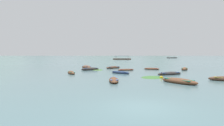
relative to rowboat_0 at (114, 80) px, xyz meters
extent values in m
plane|color=slate|center=(1.90, 1490.46, -0.18)|extent=(6000.00, 6000.00, 0.00)
cone|color=#4C5B56|center=(-1151.84, 2511.33, 95.47)|extent=(736.72, 736.72, 191.29)
cone|color=#56665B|center=(-162.04, 2642.18, 159.34)|extent=(1293.10, 1293.10, 319.02)
cone|color=#56665B|center=(456.62, 2237.43, 132.45)|extent=(658.03, 658.03, 265.24)
ellipsoid|color=brown|center=(0.00, 0.00, -0.01)|extent=(1.27, 3.77, 0.56)
cube|color=#28519E|center=(0.00, 0.00, 0.16)|extent=(0.91, 2.72, 0.05)
cube|color=brown|center=(0.00, 0.00, 0.21)|extent=(0.69, 0.13, 0.04)
ellipsoid|color=navy|center=(0.73, 8.75, -0.02)|extent=(3.30, 2.94, 0.51)
cube|color=#28519E|center=(0.73, 8.75, 0.13)|extent=(2.37, 2.12, 0.05)
cube|color=navy|center=(0.73, 8.75, 0.18)|extent=(0.46, 0.53, 0.04)
ellipsoid|color=brown|center=(-6.68, 19.95, 0.05)|extent=(3.35, 4.39, 0.75)
cube|color=#28519E|center=(-6.68, 19.95, 0.28)|extent=(2.41, 3.16, 0.05)
cube|color=brown|center=(-6.68, 19.95, 0.33)|extent=(0.86, 0.54, 0.04)
ellipsoid|color=brown|center=(1.77, 14.31, -0.06)|extent=(3.33, 2.05, 0.40)
cube|color=#B22D28|center=(1.77, 14.31, 0.06)|extent=(2.40, 1.48, 0.05)
cube|color=brown|center=(1.77, 14.31, 0.11)|extent=(0.29, 0.54, 0.04)
ellipsoid|color=#2D2826|center=(-5.02, 14.85, 0.02)|extent=(3.62, 3.02, 0.65)
cube|color=#28519E|center=(-5.02, 14.85, 0.22)|extent=(2.60, 2.17, 0.05)
cube|color=#2D2826|center=(-5.02, 14.85, 0.27)|extent=(0.51, 0.68, 0.04)
ellipsoid|color=brown|center=(-6.85, 8.16, -0.02)|extent=(2.32, 3.53, 0.52)
cube|color=#197A56|center=(-6.85, 8.16, 0.14)|extent=(1.67, 2.54, 0.05)
cube|color=brown|center=(-6.85, 8.16, 0.19)|extent=(0.58, 0.33, 0.04)
ellipsoid|color=brown|center=(13.19, 16.30, 0.01)|extent=(2.45, 3.89, 0.62)
cube|color=#197A56|center=(13.19, 16.30, 0.20)|extent=(1.77, 2.80, 0.05)
cube|color=brown|center=(13.19, 16.30, 0.25)|extent=(0.75, 0.36, 0.04)
ellipsoid|color=#2D2826|center=(7.92, 7.34, -0.01)|extent=(4.32, 3.00, 0.54)
cube|color=#28519E|center=(7.92, 7.34, 0.15)|extent=(3.11, 2.16, 0.05)
cube|color=#2D2826|center=(7.92, 7.34, 0.20)|extent=(0.42, 0.70, 0.04)
ellipsoid|color=#4C3323|center=(-0.79, 19.62, 0.01)|extent=(3.51, 3.50, 0.61)
cube|color=#28519E|center=(-0.79, 19.62, 0.19)|extent=(2.53, 2.52, 0.05)
cube|color=#4C3323|center=(-0.79, 19.62, 0.24)|extent=(0.57, 0.58, 0.04)
ellipsoid|color=brown|center=(6.93, 16.70, -0.04)|extent=(3.20, 1.85, 0.46)
cube|color=#B22D28|center=(6.93, 16.70, 0.10)|extent=(2.30, 1.33, 0.05)
cube|color=brown|center=(6.93, 16.70, 0.15)|extent=(0.28, 0.64, 0.04)
ellipsoid|color=brown|center=(6.70, -0.66, 0.01)|extent=(3.57, 4.08, 0.63)
cube|color=#197A56|center=(6.70, -0.66, 0.20)|extent=(2.57, 2.94, 0.05)
cube|color=brown|center=(6.70, -0.66, 0.25)|extent=(0.79, 0.63, 0.04)
cube|color=#2D2826|center=(49.69, 154.33, 0.09)|extent=(9.53, 5.26, 0.90)
cylinder|color=#4C4742|center=(52.71, 156.33, 1.22)|extent=(0.10, 0.10, 1.80)
cylinder|color=#4C4742|center=(53.31, 154.18, 1.22)|extent=(0.10, 0.10, 1.80)
cylinder|color=#4C4742|center=(46.07, 154.48, 1.22)|extent=(0.10, 0.10, 1.80)
cylinder|color=#4C4742|center=(46.67, 152.33, 1.22)|extent=(0.10, 0.10, 1.80)
cube|color=beige|center=(49.69, 154.33, 2.12)|extent=(8.00, 4.42, 0.12)
cube|color=#4C3323|center=(2.00, 98.00, 0.09)|extent=(11.75, 7.00, 0.90)
cylinder|color=#4C4742|center=(-2.47, 97.39, 1.22)|extent=(0.10, 0.10, 1.80)
cylinder|color=#4C4742|center=(-1.64, 100.66, 1.22)|extent=(0.10, 0.10, 1.80)
cylinder|color=#4C4742|center=(5.64, 95.34, 1.22)|extent=(0.10, 0.10, 1.80)
cylinder|color=#4C4742|center=(6.47, 98.61, 1.22)|extent=(0.10, 0.10, 1.80)
cube|color=#334C75|center=(2.00, 98.00, 2.12)|extent=(9.87, 5.88, 0.12)
sphere|color=yellow|center=(5.78, 3.16, -0.09)|extent=(0.43, 0.43, 0.43)
cylinder|color=black|center=(5.78, 3.16, 0.25)|extent=(0.06, 0.06, 0.67)
ellipsoid|color=#38662D|center=(4.82, 3.94, -0.18)|extent=(4.07, 4.32, 0.14)
ellipsoid|color=#38662D|center=(-3.89, 15.79, -0.18)|extent=(3.36, 3.07, 0.14)
ellipsoid|color=#477033|center=(-4.03, 14.95, -0.18)|extent=(3.27, 3.14, 0.14)
camera|label=1|loc=(0.66, -19.43, 2.68)|focal=29.14mm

